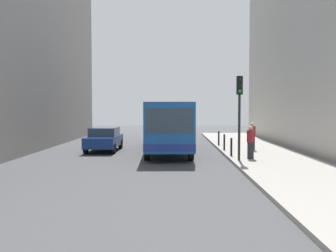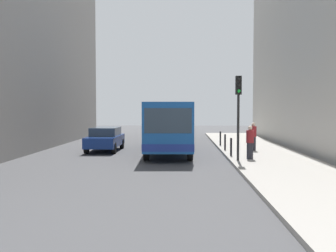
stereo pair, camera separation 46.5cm
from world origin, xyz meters
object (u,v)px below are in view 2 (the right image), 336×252
object	(u,v)px
bollard_mid	(225,142)
bollard_far	(220,138)
bus	(169,124)
traffic_light	(238,102)
car_behind_bus	(177,130)
pedestrian_near_signal	(250,142)
bollard_near	(231,147)
car_beside_bus	(105,138)
pedestrian_mid_sidewalk	(253,137)

from	to	relation	value
bollard_mid	bollard_far	bearing A→B (deg)	90.00
bus	traffic_light	xyz separation A→B (m)	(3.55, -5.12, 1.28)
car_behind_bus	bollard_mid	world-z (taller)	car_behind_bus
pedestrian_near_signal	traffic_light	bearing A→B (deg)	-135.25
traffic_light	pedestrian_near_signal	world-z (taller)	traffic_light
bollard_mid	bollard_far	size ratio (longest dim) A/B	1.00
traffic_light	bollard_far	size ratio (longest dim) A/B	4.32
bollard_mid	pedestrian_near_signal	bearing A→B (deg)	-79.49
bollard_near	bus	bearing A→B (deg)	137.15
car_beside_bus	bollard_mid	size ratio (longest dim) A/B	4.64
bollard_mid	pedestrian_mid_sidewalk	world-z (taller)	pedestrian_mid_sidewalk
pedestrian_near_signal	pedestrian_mid_sidewalk	xyz separation A→B (m)	(0.87, 3.97, 0.01)
bus	car_beside_bus	xyz separation A→B (m)	(-4.00, 0.36, -0.94)
pedestrian_mid_sidewalk	bus	bearing A→B (deg)	150.55
bus	bollard_mid	bearing A→B (deg)	174.73
bollard_near	bollard_far	xyz separation A→B (m)	(0.00, 5.97, 0.00)
car_behind_bus	bollard_near	distance (m)	13.10
bollard_far	bus	bearing A→B (deg)	-141.25
traffic_light	bollard_mid	xyz separation A→B (m)	(-0.10, 4.90, -2.38)
traffic_light	car_behind_bus	bearing A→B (deg)	102.07
car_behind_bus	bollard_mid	bearing A→B (deg)	105.66
car_behind_bus	bus	bearing A→B (deg)	85.88
car_beside_bus	pedestrian_mid_sidewalk	size ratio (longest dim) A/B	2.63
bollard_far	traffic_light	bearing A→B (deg)	-89.27
car_behind_bus	pedestrian_mid_sidewalk	bearing A→B (deg)	113.43
traffic_light	bollard_far	distance (m)	8.24
pedestrian_mid_sidewalk	car_beside_bus	bearing A→B (deg)	150.68
car_behind_bus	pedestrian_near_signal	distance (m)	14.51
bollard_near	pedestrian_near_signal	bearing A→B (deg)	-57.82
car_beside_bus	car_behind_bus	bearing A→B (deg)	-115.40
traffic_light	pedestrian_near_signal	distance (m)	2.24
car_behind_bus	pedestrian_near_signal	xyz separation A→B (m)	(3.82, -14.00, 0.19)
car_beside_bus	bollard_far	size ratio (longest dim) A/B	4.64
bollard_mid	bollard_near	bearing A→B (deg)	-90.00
traffic_light	bollard_mid	distance (m)	5.45
car_beside_bus	bollard_near	world-z (taller)	car_beside_bus
pedestrian_near_signal	pedestrian_mid_sidewalk	size ratio (longest dim) A/B	0.99
traffic_light	bollard_near	bearing A→B (deg)	92.99
car_behind_bus	bollard_far	distance (m)	7.42
pedestrian_mid_sidewalk	pedestrian_near_signal	bearing A→B (deg)	-126.34
car_beside_bus	traffic_light	world-z (taller)	traffic_light
car_beside_bus	bollard_far	bearing A→B (deg)	-161.78
pedestrian_mid_sidewalk	traffic_light	bearing A→B (deg)	-132.55
bollard_far	bollard_near	bearing A→B (deg)	-90.00
traffic_light	pedestrian_mid_sidewalk	world-z (taller)	traffic_light
pedestrian_near_signal	bus	bearing A→B (deg)	134.28
bollard_near	pedestrian_near_signal	size ratio (longest dim) A/B	0.57
bollard_mid	car_behind_bus	bearing A→B (deg)	107.27
bus	bollard_far	world-z (taller)	bus
car_behind_bus	pedestrian_mid_sidewalk	xyz separation A→B (m)	(4.69, -10.03, 0.20)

